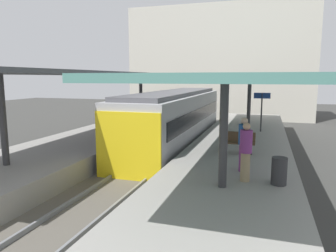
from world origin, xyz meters
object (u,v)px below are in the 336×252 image
object	(u,v)px
platform_bench	(237,142)
litter_bin	(279,171)
commuter_train	(175,119)
passenger_near_bench	(244,143)
passenger_mid_platform	(246,151)
platform_sign	(262,103)

from	to	relation	value
platform_bench	litter_bin	bearing A→B (deg)	-67.40
commuter_train	platform_bench	size ratio (longest dim) A/B	9.22
passenger_near_bench	passenger_mid_platform	world-z (taller)	passenger_near_bench
passenger_mid_platform	commuter_train	bearing A→B (deg)	119.71
platform_sign	passenger_mid_platform	world-z (taller)	platform_sign
platform_bench	platform_sign	size ratio (longest dim) A/B	0.63
platform_sign	litter_bin	bearing A→B (deg)	-85.73
platform_bench	litter_bin	size ratio (longest dim) A/B	1.75
platform_bench	platform_sign	bearing A→B (deg)	81.89
platform_bench	litter_bin	distance (m)	3.90
litter_bin	passenger_near_bench	xyz separation A→B (m)	(-1.08, 1.04, 0.53)
platform_bench	passenger_near_bench	distance (m)	2.64
litter_bin	commuter_train	bearing A→B (deg)	124.69
litter_bin	passenger_mid_platform	distance (m)	1.09
platform_sign	passenger_near_bench	bearing A→B (deg)	-92.75
platform_bench	litter_bin	xyz separation A→B (m)	(1.50, -3.60, -0.06)
passenger_near_bench	platform_bench	bearing A→B (deg)	99.14
commuter_train	litter_bin	world-z (taller)	commuter_train
litter_bin	platform_bench	bearing A→B (deg)	112.60
commuter_train	passenger_near_bench	size ratio (longest dim) A/B	7.23
commuter_train	litter_bin	xyz separation A→B (m)	(5.33, -7.70, -0.33)
platform_bench	passenger_mid_platform	bearing A→B (deg)	-81.36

